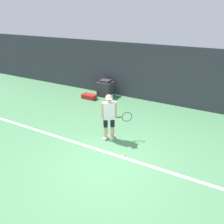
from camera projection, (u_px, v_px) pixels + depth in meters
ground_plane at (107, 164)px, 5.95m from camera, size 24.00×24.00×0.00m
back_wall at (163, 75)px, 9.37m from camera, size 24.00×0.10×2.52m
court_baseline at (115, 155)px, 6.30m from camera, size 21.60×0.10×0.01m
tennis_player at (109, 115)px, 6.75m from camera, size 0.82×0.60×1.53m
tennis_ball at (123, 155)px, 6.25m from camera, size 0.07×0.07×0.07m
covered_chair at (106, 88)px, 10.52m from camera, size 0.66×0.61×0.80m
equipment_bag at (89, 96)px, 10.29m from camera, size 0.68×0.36×0.21m
water_bottle at (112, 96)px, 10.30m from camera, size 0.08×0.08×0.26m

